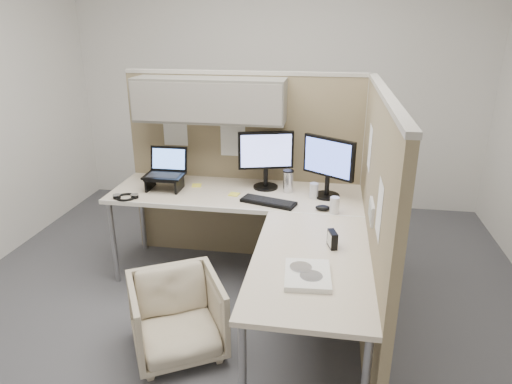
% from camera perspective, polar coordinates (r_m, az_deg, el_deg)
% --- Properties ---
extents(ground, '(4.50, 4.50, 0.00)m').
position_cam_1_polar(ground, '(3.48, -2.38, -14.61)').
color(ground, '#45454B').
rests_on(ground, ground).
extents(partition_back, '(2.00, 0.36, 1.63)m').
position_cam_1_polar(partition_back, '(3.81, -3.30, 6.81)').
color(partition_back, '#8A7A5A').
rests_on(partition_back, ground).
extents(partition_right, '(0.07, 2.03, 1.63)m').
position_cam_1_polar(partition_right, '(2.97, 14.39, -3.59)').
color(partition_right, '#8A7A5A').
rests_on(partition_right, ground).
extents(desk, '(2.00, 1.98, 0.73)m').
position_cam_1_polar(desk, '(3.22, 0.07, -3.50)').
color(desk, beige).
rests_on(desk, ground).
extents(office_chair, '(0.73, 0.71, 0.56)m').
position_cam_1_polar(office_chair, '(3.01, -9.87, -14.68)').
color(office_chair, beige).
rests_on(office_chair, ground).
extents(monitor_left, '(0.43, 0.20, 0.47)m').
position_cam_1_polar(monitor_left, '(3.62, 1.24, 4.61)').
color(monitor_left, black).
rests_on(monitor_left, desk).
extents(monitor_right, '(0.39, 0.27, 0.47)m').
position_cam_1_polar(monitor_right, '(3.48, 9.02, 3.66)').
color(monitor_right, black).
rests_on(monitor_right, desk).
extents(laptop_station, '(0.31, 0.26, 0.32)m').
position_cam_1_polar(laptop_station, '(3.73, -11.25, 2.25)').
color(laptop_station, black).
rests_on(laptop_station, desk).
extents(keyboard, '(0.44, 0.25, 0.02)m').
position_cam_1_polar(keyboard, '(3.39, 1.56, -1.25)').
color(keyboard, black).
rests_on(keyboard, desk).
extents(mouse, '(0.11, 0.07, 0.04)m').
position_cam_1_polar(mouse, '(3.30, 8.35, -1.96)').
color(mouse, black).
rests_on(mouse, desk).
extents(travel_mug, '(0.08, 0.08, 0.18)m').
position_cam_1_polar(travel_mug, '(3.60, 4.06, 1.37)').
color(travel_mug, silver).
rests_on(travel_mug, desk).
extents(soda_can_green, '(0.07, 0.07, 0.12)m').
position_cam_1_polar(soda_can_green, '(3.25, 9.79, -1.65)').
color(soda_can_green, silver).
rests_on(soda_can_green, desk).
extents(soda_can_silver, '(0.07, 0.07, 0.12)m').
position_cam_1_polar(soda_can_silver, '(3.50, 7.25, 0.16)').
color(soda_can_silver, silver).
rests_on(soda_can_silver, desk).
extents(sticky_note_d, '(0.09, 0.09, 0.01)m').
position_cam_1_polar(sticky_note_d, '(3.56, -2.77, -0.29)').
color(sticky_note_d, '#FBEF42').
rests_on(sticky_note_d, desk).
extents(sticky_note_c, '(0.09, 0.09, 0.01)m').
position_cam_1_polar(sticky_note_c, '(3.78, -7.43, 0.82)').
color(sticky_note_c, '#FBEF42').
rests_on(sticky_note_c, desk).
extents(headphones, '(0.19, 0.18, 0.03)m').
position_cam_1_polar(headphones, '(3.62, -15.97, -0.59)').
color(headphones, black).
rests_on(headphones, desk).
extents(paper_stack, '(0.26, 0.32, 0.03)m').
position_cam_1_polar(paper_stack, '(2.46, 6.45, -10.27)').
color(paper_stack, white).
rests_on(paper_stack, desk).
extents(desk_clock, '(0.07, 0.11, 0.10)m').
position_cam_1_polar(desk_clock, '(2.77, 9.51, -5.86)').
color(desk_clock, black).
rests_on(desk_clock, desk).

